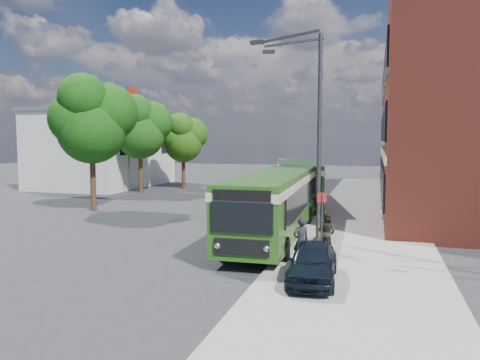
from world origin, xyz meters
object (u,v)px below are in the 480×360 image
(bus_front, at_px, (275,199))
(parked_car, at_px, (313,262))
(bus_rear, at_px, (297,178))
(street_lamp, at_px, (311,134))

(bus_front, distance_m, parked_car, 7.29)
(bus_front, relative_size, bus_rear, 1.05)
(bus_front, relative_size, parked_car, 3.50)
(street_lamp, relative_size, bus_rear, 0.75)
(street_lamp, xyz_separation_m, bus_rear, (-2.61, 12.43, -2.96))
(bus_front, xyz_separation_m, bus_rear, (-0.87, 11.51, -0.00))
(bus_front, bearing_deg, street_lamp, -27.90)
(bus_front, height_order, parked_car, bus_front)
(bus_front, height_order, bus_rear, same)
(street_lamp, relative_size, bus_front, 0.71)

